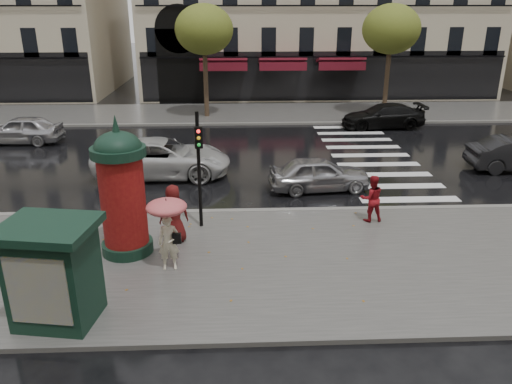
{
  "coord_description": "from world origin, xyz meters",
  "views": [
    {
      "loc": [
        -0.25,
        -12.46,
        6.65
      ],
      "look_at": [
        0.33,
        1.5,
        1.33
      ],
      "focal_mm": 35.0,
      "sensor_mm": 36.0,
      "label": 1
    }
  ],
  "objects_px": {
    "car_white": "(162,158)",
    "newsstand": "(53,272)",
    "woman_red": "(372,198)",
    "car_silver": "(319,174)",
    "woman_umbrella": "(168,223)",
    "morris_column": "(122,189)",
    "traffic_light": "(199,159)",
    "car_far_silver": "(20,130)",
    "man_burgundy": "(174,214)",
    "car_black": "(383,116)"
  },
  "relations": [
    {
      "from": "woman_red",
      "to": "man_burgundy",
      "type": "xyz_separation_m",
      "value": [
        -6.06,
        -1.22,
        0.1
      ]
    },
    {
      "from": "woman_red",
      "to": "newsstand",
      "type": "distance_m",
      "value": 9.57
    },
    {
      "from": "woman_red",
      "to": "man_burgundy",
      "type": "height_order",
      "value": "man_burgundy"
    },
    {
      "from": "car_far_silver",
      "to": "man_burgundy",
      "type": "bearing_deg",
      "value": 39.29
    },
    {
      "from": "newsstand",
      "to": "woman_umbrella",
      "type": "bearing_deg",
      "value": 45.1
    },
    {
      "from": "morris_column",
      "to": "woman_umbrella",
      "type": "bearing_deg",
      "value": -37.83
    },
    {
      "from": "man_burgundy",
      "to": "car_white",
      "type": "relative_size",
      "value": 0.31
    },
    {
      "from": "woman_umbrella",
      "to": "man_burgundy",
      "type": "relative_size",
      "value": 1.15
    },
    {
      "from": "morris_column",
      "to": "newsstand",
      "type": "bearing_deg",
      "value": -104.94
    },
    {
      "from": "woman_umbrella",
      "to": "newsstand",
      "type": "distance_m",
      "value": 3.05
    },
    {
      "from": "woman_umbrella",
      "to": "man_burgundy",
      "type": "height_order",
      "value": "woman_umbrella"
    },
    {
      "from": "car_silver",
      "to": "car_black",
      "type": "height_order",
      "value": "car_black"
    },
    {
      "from": "traffic_light",
      "to": "car_silver",
      "type": "relative_size",
      "value": 0.96
    },
    {
      "from": "car_silver",
      "to": "car_far_silver",
      "type": "bearing_deg",
      "value": 56.86
    },
    {
      "from": "car_silver",
      "to": "woman_umbrella",
      "type": "bearing_deg",
      "value": 135.45
    },
    {
      "from": "car_black",
      "to": "car_white",
      "type": "bearing_deg",
      "value": -57.58
    },
    {
      "from": "car_white",
      "to": "car_far_silver",
      "type": "xyz_separation_m",
      "value": [
        -7.79,
        5.4,
        -0.07
      ]
    },
    {
      "from": "traffic_light",
      "to": "woman_red",
      "type": "bearing_deg",
      "value": 2.65
    },
    {
      "from": "car_white",
      "to": "morris_column",
      "type": "bearing_deg",
      "value": 179.47
    },
    {
      "from": "traffic_light",
      "to": "man_burgundy",
      "type": "bearing_deg",
      "value": -125.78
    },
    {
      "from": "car_silver",
      "to": "newsstand",
      "type": "bearing_deg",
      "value": 133.81
    },
    {
      "from": "newsstand",
      "to": "car_white",
      "type": "bearing_deg",
      "value": 84.75
    },
    {
      "from": "woman_umbrella",
      "to": "traffic_light",
      "type": "bearing_deg",
      "value": 75.61
    },
    {
      "from": "car_silver",
      "to": "car_far_silver",
      "type": "distance_m",
      "value": 15.7
    },
    {
      "from": "traffic_light",
      "to": "car_far_silver",
      "type": "relative_size",
      "value": 0.89
    },
    {
      "from": "car_silver",
      "to": "traffic_light",
      "type": "bearing_deg",
      "value": 123.65
    },
    {
      "from": "car_white",
      "to": "newsstand",
      "type": "bearing_deg",
      "value": 174.86
    },
    {
      "from": "woman_umbrella",
      "to": "car_white",
      "type": "relative_size",
      "value": 0.36
    },
    {
      "from": "woman_red",
      "to": "car_white",
      "type": "relative_size",
      "value": 0.28
    },
    {
      "from": "woman_umbrella",
      "to": "car_silver",
      "type": "distance_m",
      "value": 7.77
    },
    {
      "from": "traffic_light",
      "to": "car_silver",
      "type": "xyz_separation_m",
      "value": [
        4.22,
        3.42,
        -1.67
      ]
    },
    {
      "from": "woman_umbrella",
      "to": "car_silver",
      "type": "height_order",
      "value": "woman_umbrella"
    },
    {
      "from": "woman_red",
      "to": "morris_column",
      "type": "height_order",
      "value": "morris_column"
    },
    {
      "from": "woman_red",
      "to": "car_silver",
      "type": "height_order",
      "value": "woman_red"
    },
    {
      "from": "woman_red",
      "to": "traffic_light",
      "type": "height_order",
      "value": "traffic_light"
    },
    {
      "from": "car_black",
      "to": "car_far_silver",
      "type": "bearing_deg",
      "value": -85.07
    },
    {
      "from": "car_silver",
      "to": "car_white",
      "type": "relative_size",
      "value": 0.69
    },
    {
      "from": "woman_umbrella",
      "to": "car_far_silver",
      "type": "height_order",
      "value": "woman_umbrella"
    },
    {
      "from": "car_white",
      "to": "car_far_silver",
      "type": "relative_size",
      "value": 1.35
    },
    {
      "from": "man_burgundy",
      "to": "car_silver",
      "type": "distance_m",
      "value": 6.61
    },
    {
      "from": "woman_umbrella",
      "to": "morris_column",
      "type": "bearing_deg",
      "value": 142.17
    },
    {
      "from": "woman_umbrella",
      "to": "man_burgundy",
      "type": "xyz_separation_m",
      "value": [
        -0.04,
        1.6,
        -0.45
      ]
    },
    {
      "from": "man_burgundy",
      "to": "traffic_light",
      "type": "xyz_separation_m",
      "value": [
        0.7,
        0.98,
        1.33
      ]
    },
    {
      "from": "car_white",
      "to": "car_silver",
      "type": "bearing_deg",
      "value": -107.19
    },
    {
      "from": "woman_umbrella",
      "to": "morris_column",
      "type": "height_order",
      "value": "morris_column"
    },
    {
      "from": "newsstand",
      "to": "car_far_silver",
      "type": "height_order",
      "value": "newsstand"
    },
    {
      "from": "traffic_light",
      "to": "car_white",
      "type": "height_order",
      "value": "traffic_light"
    },
    {
      "from": "woman_umbrella",
      "to": "man_burgundy",
      "type": "bearing_deg",
      "value": 91.55
    },
    {
      "from": "man_burgundy",
      "to": "car_white",
      "type": "xyz_separation_m",
      "value": [
        -1.19,
        6.3,
        -0.22
      ]
    },
    {
      "from": "woman_red",
      "to": "car_black",
      "type": "distance_m",
      "value": 13.64
    }
  ]
}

